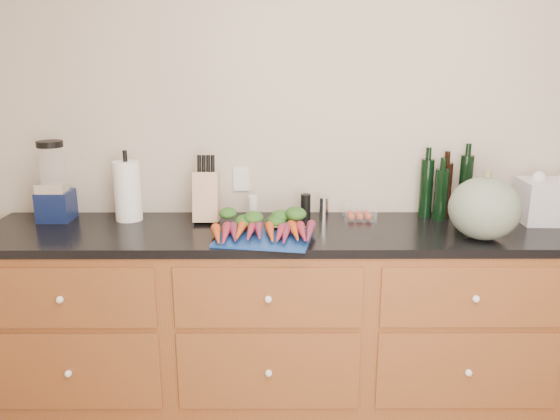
{
  "coord_description": "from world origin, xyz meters",
  "views": [
    {
      "loc": [
        -0.41,
        -1.19,
        1.71
      ],
      "look_at": [
        -0.4,
        1.2,
        1.06
      ],
      "focal_mm": 35.0,
      "sensor_mm": 36.0,
      "label": 1
    }
  ],
  "objects_px": {
    "paper_towel": "(128,191)",
    "carrots": "(264,228)",
    "squash": "(484,208)",
    "tomato_box": "(359,212)",
    "knife_block": "(206,197)",
    "cutting_board": "(264,238)",
    "blender_appliance": "(54,186)"
  },
  "relations": [
    {
      "from": "blender_appliance",
      "to": "cutting_board",
      "type": "bearing_deg",
      "value": -16.81
    },
    {
      "from": "carrots",
      "to": "knife_block",
      "type": "distance_m",
      "value": 0.4
    },
    {
      "from": "cutting_board",
      "to": "blender_appliance",
      "type": "bearing_deg",
      "value": 163.19
    },
    {
      "from": "cutting_board",
      "to": "paper_towel",
      "type": "bearing_deg",
      "value": 155.07
    },
    {
      "from": "cutting_board",
      "to": "squash",
      "type": "distance_m",
      "value": 0.99
    },
    {
      "from": "cutting_board",
      "to": "carrots",
      "type": "bearing_deg",
      "value": 90.0
    },
    {
      "from": "carrots",
      "to": "paper_towel",
      "type": "relative_size",
      "value": 1.54
    },
    {
      "from": "squash",
      "to": "tomato_box",
      "type": "bearing_deg",
      "value": 147.66
    },
    {
      "from": "squash",
      "to": "tomato_box",
      "type": "height_order",
      "value": "squash"
    },
    {
      "from": "blender_appliance",
      "to": "knife_block",
      "type": "xyz_separation_m",
      "value": [
        0.76,
        -0.02,
        -0.05
      ]
    },
    {
      "from": "tomato_box",
      "to": "paper_towel",
      "type": "bearing_deg",
      "value": -179.51
    },
    {
      "from": "squash",
      "to": "carrots",
      "type": "bearing_deg",
      "value": 177.91
    },
    {
      "from": "cutting_board",
      "to": "paper_towel",
      "type": "distance_m",
      "value": 0.77
    },
    {
      "from": "carrots",
      "to": "tomato_box",
      "type": "height_order",
      "value": "carrots"
    },
    {
      "from": "carrots",
      "to": "squash",
      "type": "xyz_separation_m",
      "value": [
        0.98,
        -0.04,
        0.1
      ]
    },
    {
      "from": "cutting_board",
      "to": "paper_towel",
      "type": "xyz_separation_m",
      "value": [
        -0.69,
        0.32,
        0.14
      ]
    },
    {
      "from": "cutting_board",
      "to": "knife_block",
      "type": "xyz_separation_m",
      "value": [
        -0.29,
        0.3,
        0.12
      ]
    },
    {
      "from": "blender_appliance",
      "to": "paper_towel",
      "type": "bearing_deg",
      "value": 0.34
    },
    {
      "from": "knife_block",
      "to": "tomato_box",
      "type": "height_order",
      "value": "knife_block"
    },
    {
      "from": "carrots",
      "to": "paper_towel",
      "type": "bearing_deg",
      "value": 158.17
    },
    {
      "from": "paper_towel",
      "to": "tomato_box",
      "type": "distance_m",
      "value": 1.17
    },
    {
      "from": "squash",
      "to": "blender_appliance",
      "type": "relative_size",
      "value": 0.78
    },
    {
      "from": "carrots",
      "to": "tomato_box",
      "type": "bearing_deg",
      "value": 31.02
    },
    {
      "from": "knife_block",
      "to": "carrots",
      "type": "bearing_deg",
      "value": -41.13
    },
    {
      "from": "cutting_board",
      "to": "knife_block",
      "type": "bearing_deg",
      "value": 134.31
    },
    {
      "from": "carrots",
      "to": "blender_appliance",
      "type": "xyz_separation_m",
      "value": [
        -1.05,
        0.27,
        0.14
      ]
    },
    {
      "from": "tomato_box",
      "to": "blender_appliance",
      "type": "bearing_deg",
      "value": -179.54
    },
    {
      "from": "carrots",
      "to": "knife_block",
      "type": "bearing_deg",
      "value": 138.87
    },
    {
      "from": "cutting_board",
      "to": "blender_appliance",
      "type": "distance_m",
      "value": 1.11
    },
    {
      "from": "paper_towel",
      "to": "carrots",
      "type": "bearing_deg",
      "value": -21.83
    },
    {
      "from": "paper_towel",
      "to": "knife_block",
      "type": "height_order",
      "value": "paper_towel"
    },
    {
      "from": "carrots",
      "to": "cutting_board",
      "type": "bearing_deg",
      "value": -90.0
    }
  ]
}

